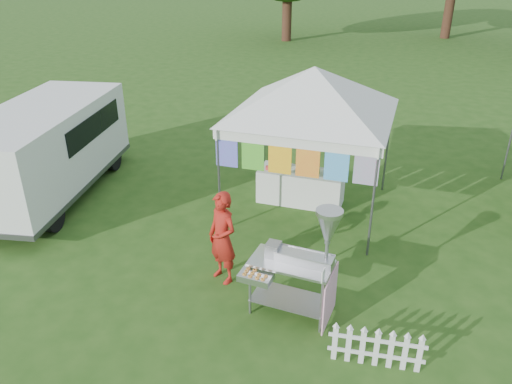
% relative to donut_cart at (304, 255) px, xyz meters
% --- Properties ---
extents(ground, '(120.00, 120.00, 0.00)m').
position_rel_donut_cart_xyz_m(ground, '(-0.68, -0.09, -1.08)').
color(ground, '#254C15').
rests_on(ground, ground).
extents(canopy_main, '(4.24, 4.24, 3.45)m').
position_rel_donut_cart_xyz_m(canopy_main, '(-0.68, 3.40, 1.91)').
color(canopy_main, '#59595E').
rests_on(canopy_main, ground).
extents(donut_cart, '(1.37, 0.85, 1.84)m').
position_rel_donut_cart_xyz_m(donut_cart, '(0.00, 0.00, 0.00)').
color(donut_cart, gray).
rests_on(donut_cart, ground).
extents(vendor, '(0.69, 0.61, 1.59)m').
position_rel_donut_cart_xyz_m(vendor, '(-1.46, 0.51, -0.29)').
color(vendor, '#A81D14').
rests_on(vendor, ground).
extents(cargo_van, '(2.75, 5.03, 1.98)m').
position_rel_donut_cart_xyz_m(cargo_van, '(-6.31, 2.40, -0.01)').
color(cargo_van, white).
rests_on(cargo_van, ground).
extents(picket_fence, '(1.26, 0.16, 0.56)m').
position_rel_donut_cart_xyz_m(picket_fence, '(1.15, -0.67, -0.79)').
color(picket_fence, white).
rests_on(picket_fence, ground).
extents(display_table, '(1.80, 0.70, 0.72)m').
position_rel_donut_cart_xyz_m(display_table, '(-0.91, 3.66, -0.72)').
color(display_table, white).
rests_on(display_table, ground).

